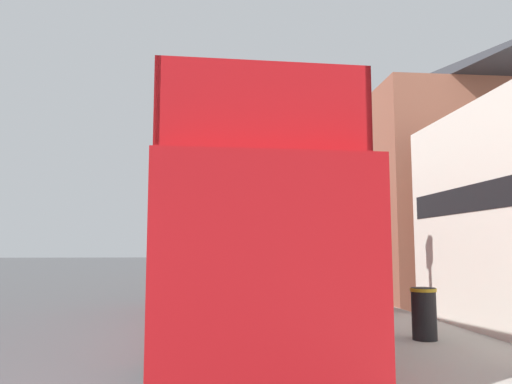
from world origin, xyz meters
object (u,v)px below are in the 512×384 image
object	(u,v)px
tour_bus	(228,247)
lamp_post_nearest	(346,176)
parked_car_ahead_of_bus	(235,277)
lamp_post_second	(276,213)
pedestrian_third	(375,286)
litter_bin	(424,312)

from	to	relation	value
tour_bus	lamp_post_nearest	xyz separation A→B (m)	(2.41, -0.76, 1.48)
parked_car_ahead_of_bus	lamp_post_second	distance (m)	2.88
tour_bus	lamp_post_nearest	bearing A→B (deg)	-19.55
pedestrian_third	lamp_post_second	xyz separation A→B (m)	(-0.35, 10.26, 1.99)
tour_bus	lamp_post_second	xyz separation A→B (m)	(2.14, 8.06, 1.30)
parked_car_ahead_of_bus	pedestrian_third	xyz separation A→B (m)	(1.86, -10.67, 0.42)
tour_bus	lamp_post_second	world-z (taller)	lamp_post_second
tour_bus	parked_car_ahead_of_bus	bearing A→B (deg)	83.72
tour_bus	litter_bin	xyz separation A→B (m)	(3.49, -1.94, -1.18)
pedestrian_third	litter_bin	xyz separation A→B (m)	(1.00, 0.26, -0.49)
lamp_post_second	pedestrian_third	bearing A→B (deg)	-88.07
parked_car_ahead_of_bus	lamp_post_nearest	size ratio (longest dim) A/B	0.89
parked_car_ahead_of_bus	lamp_post_nearest	world-z (taller)	lamp_post_nearest
lamp_post_nearest	litter_bin	xyz separation A→B (m)	(1.08, -1.18, -2.66)
parked_car_ahead_of_bus	litter_bin	bearing A→B (deg)	-76.22
tour_bus	lamp_post_nearest	distance (m)	2.93
pedestrian_third	lamp_post_nearest	xyz separation A→B (m)	(-0.08, 1.44, 2.17)
tour_bus	lamp_post_second	size ratio (longest dim) A/B	2.70
parked_car_ahead_of_bus	litter_bin	size ratio (longest dim) A/B	4.36
lamp_post_second	lamp_post_nearest	bearing A→B (deg)	-88.26
tour_bus	pedestrian_third	xyz separation A→B (m)	(2.49, -2.20, -0.69)
lamp_post_nearest	lamp_post_second	world-z (taller)	lamp_post_nearest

